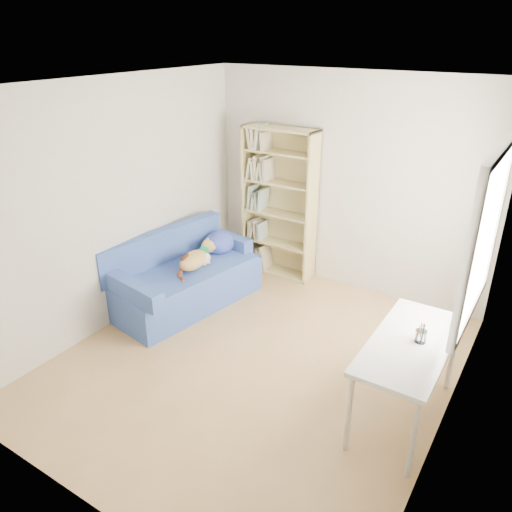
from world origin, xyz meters
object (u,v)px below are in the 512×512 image
at_px(sofa, 185,277).
at_px(bookshelf, 279,209).
at_px(pen_cup, 421,335).
at_px(desk, 410,349).

relative_size(sofa, bookshelf, 0.98).
distance_m(bookshelf, pen_cup, 2.93).
height_order(bookshelf, desk, bookshelf).
bearing_deg(desk, pen_cup, 32.73).
bearing_deg(sofa, pen_cup, -0.22).
relative_size(desk, pen_cup, 7.51).
relative_size(bookshelf, pen_cup, 11.27).
bearing_deg(sofa, bookshelf, 77.72).
bearing_deg(desk, bookshelf, 141.09).
bearing_deg(pen_cup, bookshelf, 142.38).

